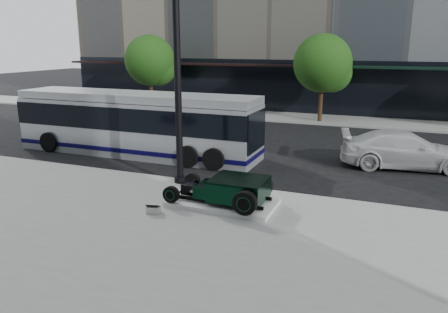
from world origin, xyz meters
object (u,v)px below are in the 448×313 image
at_px(transit_bus, 136,123).
at_px(white_sedan, 405,150).
at_px(lamppost, 178,79).
at_px(hot_rod, 232,189).

distance_m(transit_bus, white_sedan, 12.19).
bearing_deg(lamppost, hot_rod, -30.99).
xyz_separation_m(hot_rod, transit_bus, (-6.90, 5.22, 0.79)).
height_order(hot_rod, transit_bus, transit_bus).
bearing_deg(hot_rod, white_sedan, 55.34).
relative_size(hot_rod, white_sedan, 0.60).
relative_size(hot_rod, transit_bus, 0.27).
relative_size(transit_bus, white_sedan, 2.28).
bearing_deg(white_sedan, lamppost, 116.53).
bearing_deg(transit_bus, hot_rod, -37.08).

